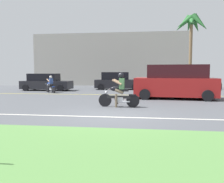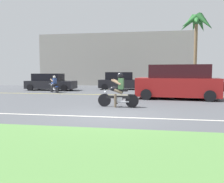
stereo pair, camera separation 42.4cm
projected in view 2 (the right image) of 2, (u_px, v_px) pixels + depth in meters
The scene contains 11 objects.
ground at pixel (121, 105), 11.75m from camera, with size 56.00×30.00×0.04m, color #4C4F54.
grass_median at pixel (75, 151), 4.77m from camera, with size 56.00×3.80×0.06m, color #548442.
lane_line_near at pixel (109, 117), 8.51m from camera, with size 50.40×0.12×0.01m, color silver.
lane_line_far at pixel (130, 95), 16.65m from camera, with size 50.40×0.12×0.01m, color yellow.
motorcyclist at pixel (118, 93), 10.92m from camera, with size 1.93×0.63×1.61m.
suv_nearby at pixel (178, 82), 14.23m from camera, with size 5.14×2.62×2.07m.
parked_car_0 at pixel (50, 82), 21.06m from camera, with size 4.41×1.91×1.50m.
parked_car_1 at pixel (121, 81), 22.19m from camera, with size 4.41×2.26×1.63m.
palm_tree_0 at pixel (197, 25), 21.66m from camera, with size 3.29×3.45×7.08m.
motorcyclist_distant at pixel (54, 85), 18.85m from camera, with size 1.25×1.14×1.35m.
building_far at pixel (115, 60), 29.69m from camera, with size 18.55×4.00×6.26m, color #BCB7AD.
Camera 2 is at (1.54, -8.56, 1.63)m, focal length 37.61 mm.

